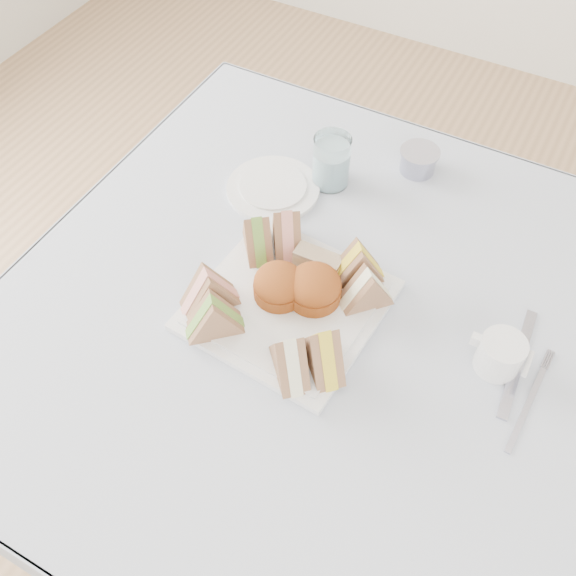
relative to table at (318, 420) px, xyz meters
The scene contains 21 objects.
floor 0.37m from the table, ahead, with size 4.00×4.00×0.00m, color #9E7751.
table is the anchor object (origin of this frame).
tablecloth 0.37m from the table, ahead, with size 1.02×1.02×0.01m, color silver.
serving_plate 0.39m from the table, 164.51° to the right, with size 0.28×0.28×0.01m, color white.
sandwich_fl_a 0.47m from the table, 155.37° to the right, with size 0.09×0.04×0.08m, color #8F6549, non-canonical shape.
sandwich_fl_b 0.46m from the table, 139.76° to the right, with size 0.09×0.04×0.08m, color #8F6549, non-canonical shape.
sandwich_fr_a 0.44m from the table, 68.48° to the right, with size 0.09×0.04×0.08m, color #8F6549, non-canonical shape.
sandwich_fr_b 0.45m from the table, 90.77° to the right, with size 0.09×0.04×0.08m, color #8F6549, non-canonical shape.
sandwich_bl_a 0.46m from the table, 160.41° to the left, with size 0.09×0.04×0.08m, color #8F6549, non-canonical shape.
sandwich_bl_b 0.45m from the table, 143.69° to the left, with size 0.09×0.04×0.08m, color #8F6549, non-canonical shape.
sandwich_br_a 0.43m from the table, 43.74° to the left, with size 0.09×0.04×0.08m, color #8F6549, non-canonical shape.
sandwich_br_b 0.44m from the table, 81.45° to the left, with size 0.09×0.04×0.08m, color #8F6549, non-canonical shape.
scone_left 0.42m from the table, behind, with size 0.08×0.08×0.06m, color brown.
scone_right 0.42m from the table, 160.29° to the left, with size 0.09×0.09×0.06m, color brown.
pastry_slice 0.42m from the table, 127.28° to the left, with size 0.08×0.03×0.04m, color #DDBA7F.
side_plate 0.48m from the table, 136.12° to the left, with size 0.17×0.17×0.01m, color white.
water_glass 0.52m from the table, 115.31° to the left, with size 0.07×0.07×0.10m, color white.
tea_strainer 0.55m from the table, 89.89° to the left, with size 0.08×0.08×0.04m, color #A4A3B9.
knife 0.48m from the table, 10.79° to the left, with size 0.02×0.20×0.00m, color #A4A3B9.
fork 0.50m from the table, ahead, with size 0.01×0.16×0.00m, color #A4A3B9.
creamer_jug 0.48m from the table, ahead, with size 0.07×0.07×0.06m, color white.
Camera 1 is at (0.22, -0.54, 1.58)m, focal length 40.00 mm.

